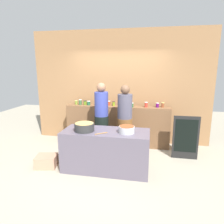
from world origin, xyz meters
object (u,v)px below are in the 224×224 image
Objects in this scene: preserve_jar_3 at (89,103)px; bread_crate at (46,161)px; preserve_jar_6 at (105,103)px; preserve_jar_10 at (132,105)px; preserve_jar_1 at (80,102)px; cooking_pot_left at (84,127)px; cooking_pot_center at (127,130)px; preserve_jar_7 at (109,103)px; cook_with_tongs at (102,122)px; preserve_jar_0 at (76,102)px; preserve_jar_13 at (163,105)px; preserve_jar_2 at (85,103)px; chalkboard_sign at (186,138)px; preserve_jar_5 at (101,103)px; preserve_jar_8 at (114,104)px; preserve_jar_12 at (157,105)px; wooden_spoon at (101,133)px; cook_in_cap at (125,124)px; preserve_jar_11 at (146,105)px; preserve_jar_9 at (122,103)px; preserve_jar_4 at (96,103)px.

bread_crate is at bearing -106.80° from preserve_jar_3.
preserve_jar_6 is 1.17× the size of preserve_jar_10.
preserve_jar_1 is at bearing 81.88° from bread_crate.
cooking_pot_center is at bearing 2.72° from cooking_pot_left.
cook_with_tongs reaches higher than preserve_jar_7.
preserve_jar_13 is (2.29, 0.02, 0.01)m from preserve_jar_0.
preserve_jar_7 is at bearing 16.07° from preserve_jar_6.
preserve_jar_2 is 0.65m from preserve_jar_7.
preserve_jar_7 is 0.12× the size of chalkboard_sign.
preserve_jar_5 is 0.36m from preserve_jar_8.
preserve_jar_13 is at bearing 13.87° from preserve_jar_12.
chalkboard_sign is (1.69, 1.00, -0.32)m from wooden_spoon.
preserve_jar_8 reaches higher than cooking_pot_left.
cook_in_cap is (-0.74, -0.67, -0.35)m from preserve_jar_12.
preserve_jar_7 is 1.55m from cooking_pot_left.
preserve_jar_12 is 0.30× the size of cooking_pot_left.
preserve_jar_5 is 0.94× the size of preserve_jar_8.
preserve_jar_11 is (0.84, -0.03, 0.01)m from preserve_jar_8.
chalkboard_sign reaches higher than bread_crate.
preserve_jar_6 is 0.52× the size of wooden_spoon.
preserve_jar_13 is at bearing 25.19° from cook_with_tongs.
preserve_jar_3 is at bearing 148.68° from cook_in_cap.
preserve_jar_11 is 1.48m from cooking_pot_center.
preserve_jar_6 is at bearing 0.40° from preserve_jar_1.
cooking_pot_left is at bearing -72.48° from preserve_jar_2.
chalkboard_sign is at bearing -23.33° from preserve_jar_9.
preserve_jar_12 reaches higher than preserve_jar_0.
cook_with_tongs is at bearing -50.84° from preserve_jar_3.
preserve_jar_5 is 0.35× the size of cooking_pot_center.
chalkboard_sign is (0.49, -0.65, -0.61)m from preserve_jar_13.
bread_crate is at bearing -149.52° from cook_in_cap.
wooden_spoon is (0.36, -0.11, -0.07)m from cooking_pot_left.
cook_in_cap reaches higher than preserve_jar_10.
preserve_jar_9 reaches higher than bread_crate.
cooking_pot_center is 0.18× the size of cook_in_cap.
preserve_jar_4 is 0.12m from preserve_jar_5.
preserve_jar_1 is at bearing -179.73° from preserve_jar_8.
preserve_jar_4 is 0.24m from preserve_jar_6.
cooking_pot_left is 0.88m from cook_with_tongs.
preserve_jar_4 reaches higher than preserve_jar_3.
preserve_jar_12 is at bearing 34.65° from bread_crate.
preserve_jar_11 is at bearing -2.79° from preserve_jar_5.
preserve_jar_12 is at bearing -1.10° from preserve_jar_4.
preserve_jar_10 is (0.73, -0.09, -0.01)m from preserve_jar_6.
preserve_jar_10 is at bearing -170.66° from preserve_jar_11.
preserve_jar_10 reaches higher than preserve_jar_5.
cook_in_cap is at bearing -60.27° from preserve_jar_8.
preserve_jar_4 is at bearing 15.44° from preserve_jar_3.
preserve_jar_7 is at bearing 161.13° from chalkboard_sign.
preserve_jar_11 is 1.87m from cooking_pot_left.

